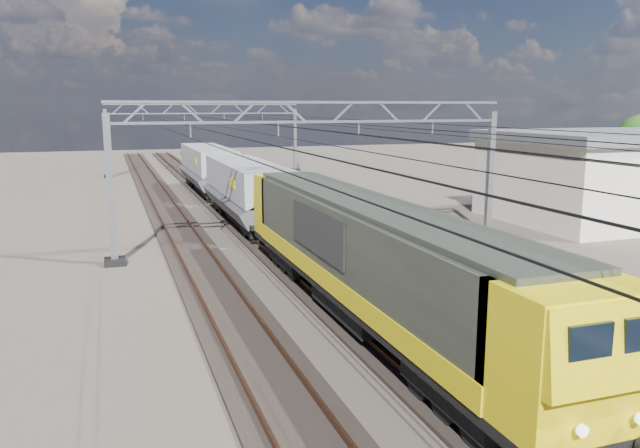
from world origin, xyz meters
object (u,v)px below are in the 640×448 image
object	(u,v)px
hopper_wagon_mid	(208,166)
hopper_wagon_lead	(247,188)
catenary_gantry_mid	(319,169)
catenary_gantry_far	(205,136)
locomotive	(367,253)

from	to	relation	value
hopper_wagon_mid	hopper_wagon_lead	bearing A→B (deg)	-90.00
catenary_gantry_mid	hopper_wagon_mid	distance (m)	21.53
catenary_gantry_far	locomotive	xyz separation A→B (m)	(-2.00, -46.53, -1.58)
locomotive	hopper_wagon_lead	bearing A→B (deg)	90.00
locomotive	catenary_gantry_mid	bearing A→B (deg)	79.24
catenary_gantry_far	locomotive	distance (m)	46.60
catenary_gantry_far	hopper_wagon_lead	distance (m)	28.95
hopper_wagon_lead	hopper_wagon_mid	distance (m)	14.20
catenary_gantry_mid	hopper_wagon_mid	world-z (taller)	catenary_gantry_mid
hopper_wagon_mid	locomotive	bearing A→B (deg)	-90.00
catenary_gantry_far	locomotive	size ratio (longest dim) A/B	0.94
locomotive	catenary_gantry_far	bearing A→B (deg)	87.54
locomotive	hopper_wagon_lead	distance (m)	17.70
hopper_wagon_lead	hopper_wagon_mid	size ratio (longest dim) A/B	1.00
catenary_gantry_far	hopper_wagon_mid	distance (m)	14.86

